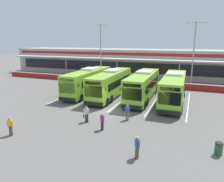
# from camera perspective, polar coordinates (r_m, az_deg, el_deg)

# --- Properties ---
(ground_plane) EXTENTS (200.00, 200.00, 0.00)m
(ground_plane) POSITION_cam_1_polar(r_m,az_deg,el_deg) (23.95, -0.74, -5.47)
(ground_plane) COLOR #605E5B
(terminal_building) EXTENTS (70.00, 13.00, 6.00)m
(terminal_building) POSITION_cam_1_polar(r_m,az_deg,el_deg) (48.86, 11.40, 7.64)
(terminal_building) COLOR #B7B7B2
(terminal_building) RESTS_ON ground
(red_barrier_wall) EXTENTS (60.00, 0.40, 1.10)m
(red_barrier_wall) POSITION_cam_1_polar(r_m,az_deg,el_deg) (37.19, 7.75, 2.17)
(red_barrier_wall) COLOR maroon
(red_barrier_wall) RESTS_ON ground
(coach_bus_leftmost) EXTENTS (3.06, 12.20, 3.78)m
(coach_bus_leftmost) POSITION_cam_1_polar(r_m,az_deg,el_deg) (31.92, -6.52, 2.59)
(coach_bus_leftmost) COLOR #8CC633
(coach_bus_leftmost) RESTS_ON ground
(coach_bus_left_centre) EXTENTS (3.06, 12.20, 3.78)m
(coach_bus_left_centre) POSITION_cam_1_polar(r_m,az_deg,el_deg) (29.86, -0.27, 1.92)
(coach_bus_left_centre) COLOR #8CC633
(coach_bus_left_centre) RESTS_ON ground
(coach_bus_centre) EXTENTS (3.06, 12.20, 3.78)m
(coach_bus_centre) POSITION_cam_1_polar(r_m,az_deg,el_deg) (28.91, 8.54, 1.38)
(coach_bus_centre) COLOR #8CC633
(coach_bus_centre) RESTS_ON ground
(coach_bus_right_centre) EXTENTS (3.06, 12.20, 3.78)m
(coach_bus_right_centre) POSITION_cam_1_polar(r_m,az_deg,el_deg) (27.98, 16.61, 0.56)
(coach_bus_right_centre) COLOR #8CC633
(coach_bus_right_centre) RESTS_ON ground
(bay_stripe_far_west) EXTENTS (0.14, 13.00, 0.01)m
(bay_stripe_far_west) POSITION_cam_1_polar(r_m,az_deg,el_deg) (32.80, -10.40, -0.44)
(bay_stripe_far_west) COLOR silver
(bay_stripe_far_west) RESTS_ON ground
(bay_stripe_west) EXTENTS (0.14, 13.00, 0.01)m
(bay_stripe_west) POSITION_cam_1_polar(r_m,az_deg,el_deg) (30.83, -3.75, -1.14)
(bay_stripe_west) COLOR silver
(bay_stripe_west) RESTS_ON ground
(bay_stripe_mid_west) EXTENTS (0.14, 13.00, 0.01)m
(bay_stripe_mid_west) POSITION_cam_1_polar(r_m,az_deg,el_deg) (29.34, 3.70, -1.90)
(bay_stripe_mid_west) COLOR silver
(bay_stripe_mid_west) RESTS_ON ground
(bay_stripe_centre) EXTENTS (0.14, 13.00, 0.01)m
(bay_stripe_centre) POSITION_cam_1_polar(r_m,az_deg,el_deg) (28.39, 11.80, -2.69)
(bay_stripe_centre) COLOR silver
(bay_stripe_centre) RESTS_ON ground
(bay_stripe_mid_east) EXTENTS (0.14, 13.00, 0.01)m
(bay_stripe_mid_east) POSITION_cam_1_polar(r_m,az_deg,el_deg) (28.05, 20.28, -3.46)
(bay_stripe_mid_east) COLOR silver
(bay_stripe_mid_east) RESTS_ON ground
(pedestrian_with_handbag) EXTENTS (0.64, 0.46, 1.62)m
(pedestrian_with_handbag) POSITION_cam_1_polar(r_m,az_deg,el_deg) (20.57, -7.10, -6.28)
(pedestrian_with_handbag) COLOR black
(pedestrian_with_handbag) RESTS_ON ground
(pedestrian_in_dark_coat) EXTENTS (0.42, 0.46, 1.62)m
(pedestrian_in_dark_coat) POSITION_cam_1_polar(r_m,az_deg,el_deg) (14.57, 6.95, -14.92)
(pedestrian_in_dark_coat) COLOR #4C4238
(pedestrian_in_dark_coat) RESTS_ON ground
(pedestrian_child) EXTENTS (0.49, 0.42, 1.62)m
(pedestrian_child) POSITION_cam_1_polar(r_m,az_deg,el_deg) (18.70, -2.72, -8.20)
(pedestrian_child) COLOR black
(pedestrian_child) RESTS_ON ground
(pedestrian_near_bin) EXTENTS (0.54, 0.31, 1.62)m
(pedestrian_near_bin) POSITION_cam_1_polar(r_m,az_deg,el_deg) (20.98, 4.27, -5.77)
(pedestrian_near_bin) COLOR slate
(pedestrian_near_bin) RESTS_ON ground
(pedestrian_approaching_bus) EXTENTS (0.54, 0.30, 1.62)m
(pedestrian_approaching_bus) POSITION_cam_1_polar(r_m,az_deg,el_deg) (19.62, -26.24, -8.58)
(pedestrian_approaching_bus) COLOR #4C4238
(pedestrian_approaching_bus) RESTS_ON ground
(lamp_post_west) EXTENTS (3.24, 0.28, 11.00)m
(lamp_post_west) POSITION_cam_1_polar(r_m,az_deg,el_deg) (41.69, -3.12, 11.43)
(lamp_post_west) COLOR #9E9EA3
(lamp_post_west) RESTS_ON ground
(lamp_post_centre) EXTENTS (3.24, 0.28, 11.00)m
(lamp_post_centre) POSITION_cam_1_polar(r_m,az_deg,el_deg) (38.19, 21.60, 10.34)
(lamp_post_centre) COLOR #9E9EA3
(lamp_post_centre) RESTS_ON ground
(litter_bin) EXTENTS (0.54, 0.54, 0.93)m
(litter_bin) POSITION_cam_1_polar(r_m,az_deg,el_deg) (16.79, 27.33, -13.95)
(litter_bin) COLOR #2D5133
(litter_bin) RESTS_ON ground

